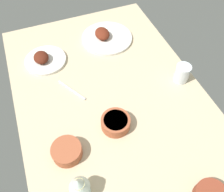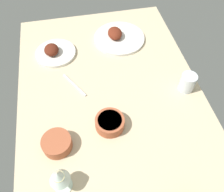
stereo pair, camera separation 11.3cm
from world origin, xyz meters
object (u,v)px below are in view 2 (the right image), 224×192
(plate_near_viewer, at_px, (54,52))
(bowl_soup, at_px, (110,123))
(wine_glass, at_px, (59,177))
(plate_center_main, at_px, (118,37))
(bowl_sauce, at_px, (57,143))
(water_tumbler, at_px, (188,82))
(spoon_loose, at_px, (74,85))

(plate_near_viewer, xyz_separation_m, bowl_soup, (-0.51, -0.21, 0.01))
(bowl_soup, xyz_separation_m, wine_glass, (-0.22, 0.22, 0.07))
(wine_glass, bearing_deg, plate_center_main, -26.15)
(bowl_sauce, distance_m, water_tumbler, 0.67)
(plate_center_main, bearing_deg, wine_glass, 153.85)
(wine_glass, distance_m, water_tumbler, 0.73)
(plate_center_main, xyz_separation_m, bowl_sauce, (-0.62, 0.40, 0.01))
(plate_center_main, relative_size, plate_near_viewer, 1.33)
(bowl_soup, xyz_separation_m, water_tumbler, (0.13, -0.41, 0.02))
(water_tumbler, height_order, spoon_loose, water_tumbler)
(bowl_soup, distance_m, wine_glass, 0.32)
(wine_glass, bearing_deg, bowl_soup, -45.54)
(water_tumbler, bearing_deg, spoon_loose, 76.49)
(bowl_sauce, bearing_deg, plate_center_main, -32.58)
(plate_center_main, distance_m, water_tumbler, 0.50)
(water_tumbler, xyz_separation_m, spoon_loose, (0.13, 0.54, -0.04))
(plate_center_main, height_order, bowl_soup, plate_center_main)
(plate_near_viewer, distance_m, spoon_loose, 0.26)
(plate_near_viewer, relative_size, bowl_sauce, 1.80)
(plate_center_main, distance_m, wine_glass, 0.88)
(water_tumbler, distance_m, spoon_loose, 0.56)
(bowl_sauce, height_order, spoon_loose, bowl_sauce)
(plate_center_main, height_order, bowl_sauce, plate_center_main)
(bowl_sauce, bearing_deg, spoon_loose, -18.08)
(bowl_sauce, relative_size, spoon_loose, 0.68)
(plate_near_viewer, distance_m, bowl_sauce, 0.57)
(water_tumbler, bearing_deg, plate_near_viewer, 58.88)
(spoon_loose, bearing_deg, bowl_soup, 175.91)
(plate_center_main, bearing_deg, bowl_sauce, 147.42)
(plate_near_viewer, relative_size, bowl_soup, 1.73)
(bowl_soup, relative_size, bowl_sauce, 1.04)
(plate_near_viewer, height_order, bowl_sauce, plate_near_viewer)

